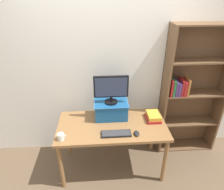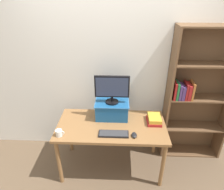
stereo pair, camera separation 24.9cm
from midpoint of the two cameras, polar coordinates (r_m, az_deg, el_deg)
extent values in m
plane|color=brown|center=(3.15, -2.39, -19.47)|extent=(12.00, 12.00, 0.00)
cube|color=silver|center=(2.83, -3.29, 6.95)|extent=(7.00, 0.08, 2.60)
cube|color=olive|center=(2.65, -2.70, -8.85)|extent=(1.42, 0.72, 0.04)
cylinder|color=olive|center=(2.75, -17.01, -19.21)|extent=(0.05, 0.05, 0.71)
cylinder|color=olive|center=(2.77, 12.24, -18.12)|extent=(0.05, 0.05, 0.71)
cylinder|color=olive|center=(3.19, -14.89, -11.09)|extent=(0.05, 0.05, 0.71)
cylinder|color=olive|center=(3.20, 9.37, -10.22)|extent=(0.05, 0.05, 0.71)
cube|color=brown|center=(2.92, 12.35, 0.00)|extent=(0.03, 0.28, 1.95)
cube|color=brown|center=(3.27, 27.08, 0.51)|extent=(0.03, 0.28, 1.95)
cube|color=brown|center=(3.18, 19.24, 1.41)|extent=(0.89, 0.01, 1.95)
cube|color=brown|center=(3.60, 17.54, -13.43)|extent=(0.84, 0.27, 0.02)
cube|color=brown|center=(3.31, 18.77, -7.06)|extent=(0.84, 0.27, 0.02)
cube|color=brown|center=(3.06, 20.16, 0.44)|extent=(0.84, 0.27, 0.02)
cube|color=brown|center=(2.88, 21.77, 9.05)|extent=(0.84, 0.27, 0.02)
cube|color=brown|center=(2.78, 23.57, 18.15)|extent=(0.84, 0.27, 0.02)
cube|color=maroon|center=(2.85, 13.89, 2.24)|extent=(0.03, 0.20, 0.24)
cube|color=#236B38|center=(2.86, 14.54, 2.21)|extent=(0.03, 0.20, 0.23)
cube|color=#4C336B|center=(2.88, 15.20, 2.05)|extent=(0.03, 0.20, 0.22)
cube|color=#4C336B|center=(2.90, 15.96, 1.89)|extent=(0.04, 0.20, 0.19)
cube|color=maroon|center=(2.90, 16.73, 2.22)|extent=(0.02, 0.20, 0.23)
cube|color=maroon|center=(2.92, 17.44, 2.09)|extent=(0.04, 0.20, 0.21)
cube|color=#AD662D|center=(2.93, 18.24, 2.33)|extent=(0.03, 0.20, 0.24)
cube|color=#195189|center=(2.73, -2.78, -4.30)|extent=(0.43, 0.28, 0.23)
cube|color=#2D669E|center=(2.67, -2.84, -2.31)|extent=(0.46, 0.29, 0.01)
cylinder|color=black|center=(2.66, -2.84, -2.01)|extent=(0.17, 0.17, 0.02)
cylinder|color=black|center=(2.64, -2.87, -1.19)|extent=(0.03, 0.03, 0.07)
cube|color=black|center=(2.55, -2.96, 2.35)|extent=(0.45, 0.04, 0.29)
cube|color=#2D3851|center=(2.54, -2.95, 2.15)|extent=(0.41, 0.00, 0.26)
cube|color=black|center=(2.48, -1.74, -11.10)|extent=(0.37, 0.13, 0.02)
cube|color=#333335|center=(2.47, -1.74, -10.88)|extent=(0.34, 0.11, 0.00)
ellipsoid|color=black|center=(2.48, 4.17, -10.97)|extent=(0.06, 0.10, 0.04)
cube|color=maroon|center=(2.76, 9.08, -6.73)|extent=(0.18, 0.22, 0.04)
cube|color=gold|center=(2.74, 9.22, -5.83)|extent=(0.16, 0.23, 0.05)
cylinder|color=white|center=(2.49, -17.29, -11.44)|extent=(0.08, 0.08, 0.08)
torus|color=white|center=(2.48, -16.39, -11.37)|extent=(0.06, 0.01, 0.06)
camera|label=1|loc=(0.12, -92.86, -1.55)|focal=32.00mm
camera|label=2|loc=(0.12, 87.14, 1.55)|focal=32.00mm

